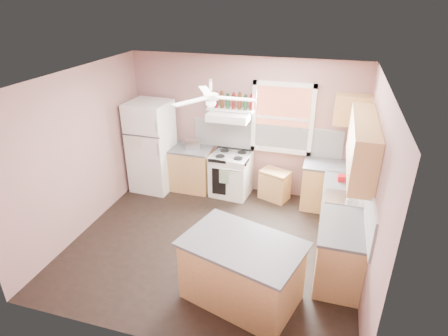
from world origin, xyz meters
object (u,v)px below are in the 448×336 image
(toaster, at_px, (193,144))
(island, at_px, (242,272))
(stove, at_px, (231,174))
(cart, at_px, (275,186))
(refrigerator, at_px, (152,147))

(toaster, relative_size, island, 0.20)
(stove, bearing_deg, cart, 8.64)
(refrigerator, distance_m, toaster, 0.84)
(toaster, bearing_deg, refrigerator, 171.64)
(cart, distance_m, island, 2.78)
(refrigerator, bearing_deg, cart, 7.73)
(stove, distance_m, cart, 0.89)
(stove, height_order, cart, stove)
(cart, bearing_deg, toaster, -157.27)
(toaster, xyz_separation_m, cart, (1.67, 0.06, -0.72))
(refrigerator, relative_size, stove, 2.13)
(toaster, xyz_separation_m, stove, (0.79, 0.01, -0.56))
(island, bearing_deg, toaster, 138.35)
(island, bearing_deg, refrigerator, 151.06)
(toaster, height_order, island, toaster)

